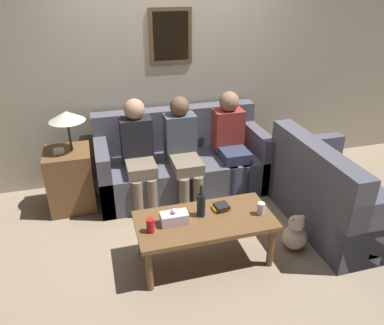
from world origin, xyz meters
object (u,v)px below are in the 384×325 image
Objects in this scene: couch_side at (333,197)px; teddy_bear at (295,234)px; wine_bottle at (201,204)px; person_right at (231,138)px; person_middle at (183,147)px; coffee_table at (205,224)px; drinking_glass at (261,209)px; couch_main at (181,163)px; person_left at (138,149)px.

couch_side is 3.93× the size of teddy_bear.
person_right is (0.69, 1.11, 0.08)m from wine_bottle.
person_right reaches higher than teddy_bear.
wine_bottle is 1.06m from person_middle.
coffee_table is 1.14m from person_middle.
couch_side is 0.62m from teddy_bear.
coffee_table is (-1.41, -0.18, 0.07)m from couch_side.
drinking_glass is at bearing 178.39° from teddy_bear.
coffee_table is 0.51m from drinking_glass.
person_right is at bearing 98.43° from teddy_bear.
couch_main reaches higher than teddy_bear.
person_middle is (0.48, -0.04, -0.01)m from person_left.
couch_side reaches higher than wine_bottle.
person_right is at bearing 58.09° from wine_bottle.
coffee_table is 0.89m from teddy_bear.
person_middle reaches higher than couch_side.
couch_main is 1.63× the size of coffee_table.
person_right reaches higher than couch_main.
person_middle is 1.49m from teddy_bear.
person_middle is at bearing 108.81° from drinking_glass.
person_left is at bearing 108.95° from coffee_table.
person_right is (1.07, 0.03, -0.00)m from person_left.
person_left reaches higher than person_middle.
person_left is at bearing 135.79° from teddy_bear.
couch_side is at bearing 14.85° from drinking_glass.
person_middle reaches higher than coffee_table.
couch_side is 4.66× the size of wine_bottle.
person_left is 3.27× the size of teddy_bear.
coffee_table is at bearing 172.75° from drinking_glass.
person_right is at bearing -14.07° from couch_main.
couch_main is 1.32m from coffee_table.
person_left reaches higher than couch_side.
person_middle reaches higher than person_right.
teddy_bear is (0.18, -1.25, -0.48)m from person_right.
couch_side is at bearing 7.33° from coffee_table.
drinking_glass is 0.51m from teddy_bear.
couch_side is 1.21× the size of person_middle.
couch_main is 17.23× the size of drinking_glass.
wine_bottle is (-0.02, 0.06, 0.17)m from coffee_table.
person_middle is at bearing 85.35° from coffee_table.
wine_bottle reaches higher than teddy_bear.
person_right is (0.68, 1.17, 0.25)m from coffee_table.
couch_main is at bearing 84.79° from coffee_table.
couch_main is at bearing 17.89° from person_left.
person_middle is 1.00× the size of person_right.
drinking_glass is at bearing -74.98° from couch_main.
person_left is at bearing 126.12° from drinking_glass.
person_middle is at bearing 123.11° from teddy_bear.
person_left is at bearing -162.11° from couch_main.
teddy_bear is at bearing -8.59° from wine_bottle.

